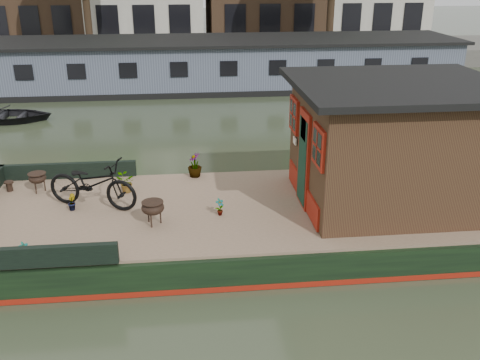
{
  "coord_description": "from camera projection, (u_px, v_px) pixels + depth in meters",
  "views": [
    {
      "loc": [
        -1.86,
        -9.58,
        5.13
      ],
      "look_at": [
        -0.78,
        0.5,
        1.01
      ],
      "focal_mm": 40.0,
      "sensor_mm": 36.0,
      "label": 1
    }
  ],
  "objects": [
    {
      "name": "bow_bulwark",
      "position": [
        18.0,
        208.0,
        10.13
      ],
      "size": [
        3.0,
        4.0,
        0.35
      ],
      "color": "black",
      "rests_on": "houseboat_deck"
    },
    {
      "name": "brazier_rear",
      "position": [
        38.0,
        182.0,
        11.21
      ],
      "size": [
        0.48,
        0.48,
        0.42
      ],
      "primitive_type": null,
      "rotation": [
        0.0,
        0.0,
        0.29
      ],
      "color": "black",
      "rests_on": "houseboat_deck"
    },
    {
      "name": "cabin",
      "position": [
        393.0,
        142.0,
        10.45
      ],
      "size": [
        4.0,
        3.5,
        2.42
      ],
      "color": "black",
      "rests_on": "houseboat_deck"
    },
    {
      "name": "bollard_port",
      "position": [
        9.0,
        186.0,
        11.29
      ],
      "size": [
        0.19,
        0.19,
        0.22
      ],
      "primitive_type": "cylinder",
      "color": "black",
      "rests_on": "houseboat_deck"
    },
    {
      "name": "potted_plant_a",
      "position": [
        220.0,
        207.0,
        10.17
      ],
      "size": [
        0.22,
        0.2,
        0.34
      ],
      "primitive_type": "imported",
      "rotation": [
        0.0,
        0.0,
        0.6
      ],
      "color": "brown",
      "rests_on": "houseboat_deck"
    },
    {
      "name": "bicycle",
      "position": [
        92.0,
        183.0,
        10.42
      ],
      "size": [
        1.99,
        1.3,
        0.99
      ],
      "primitive_type": "imported",
      "rotation": [
        0.0,
        0.0,
        1.19
      ],
      "color": "black",
      "rests_on": "houseboat_deck"
    },
    {
      "name": "dinghy",
      "position": [
        6.0,
        112.0,
        18.6
      ],
      "size": [
        3.16,
        2.3,
        0.64
      ],
      "primitive_type": "imported",
      "rotation": [
        0.0,
        0.0,
        1.54
      ],
      "color": "black",
      "rests_on": "ground"
    },
    {
      "name": "brazier_front",
      "position": [
        153.0,
        213.0,
        9.8
      ],
      "size": [
        0.54,
        0.54,
        0.46
      ],
      "primitive_type": null,
      "rotation": [
        0.0,
        0.0,
        -0.34
      ],
      "color": "black",
      "rests_on": "houseboat_deck"
    },
    {
      "name": "quay",
      "position": [
        216.0,
        54.0,
        29.66
      ],
      "size": [
        60.0,
        6.0,
        0.9
      ],
      "primitive_type": "cube",
      "color": "#47443F",
      "rests_on": "ground"
    },
    {
      "name": "potted_plant_c",
      "position": [
        125.0,
        183.0,
        11.19
      ],
      "size": [
        0.39,
        0.34,
        0.41
      ],
      "primitive_type": "imported",
      "rotation": [
        0.0,
        0.0,
        3.19
      ],
      "color": "brown",
      "rests_on": "houseboat_deck"
    },
    {
      "name": "ground",
      "position": [
        280.0,
        233.0,
        10.94
      ],
      "size": [
        120.0,
        120.0,
        0.0
      ],
      "primitive_type": "plane",
      "color": "#2E3723",
      "rests_on": "ground"
    },
    {
      "name": "far_houseboat",
      "position": [
        225.0,
        65.0,
        23.47
      ],
      "size": [
        20.4,
        4.4,
        2.11
      ],
      "color": "#515A6C",
      "rests_on": "ground"
    },
    {
      "name": "potted_plant_b",
      "position": [
        71.0,
        202.0,
        10.4
      ],
      "size": [
        0.19,
        0.21,
        0.33
      ],
      "primitive_type": "imported",
      "rotation": [
        0.0,
        0.0,
        1.87
      ],
      "color": "maroon",
      "rests_on": "houseboat_deck"
    },
    {
      "name": "potted_plant_d",
      "position": [
        195.0,
        165.0,
        11.99
      ],
      "size": [
        0.36,
        0.36,
        0.56
      ],
      "primitive_type": "imported",
      "rotation": [
        0.0,
        0.0,
        4.88
      ],
      "color": "brown",
      "rests_on": "houseboat_deck"
    },
    {
      "name": "potted_plant_e",
      "position": [
        24.0,
        251.0,
        8.62
      ],
      "size": [
        0.2,
        0.2,
        0.32
      ],
      "primitive_type": "imported",
      "rotation": [
        0.0,
        0.0,
        0.79
      ],
      "color": "brown",
      "rests_on": "houseboat_deck"
    },
    {
      "name": "houseboat_hull",
      "position": [
        215.0,
        224.0,
        10.71
      ],
      "size": [
        14.01,
        4.02,
        0.6
      ],
      "color": "black",
      "rests_on": "ground"
    },
    {
      "name": "houseboat_deck",
      "position": [
        281.0,
        205.0,
        10.71
      ],
      "size": [
        11.8,
        3.8,
        0.05
      ],
      "primitive_type": "cube",
      "color": "#866B52",
      "rests_on": "houseboat_hull"
    }
  ]
}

